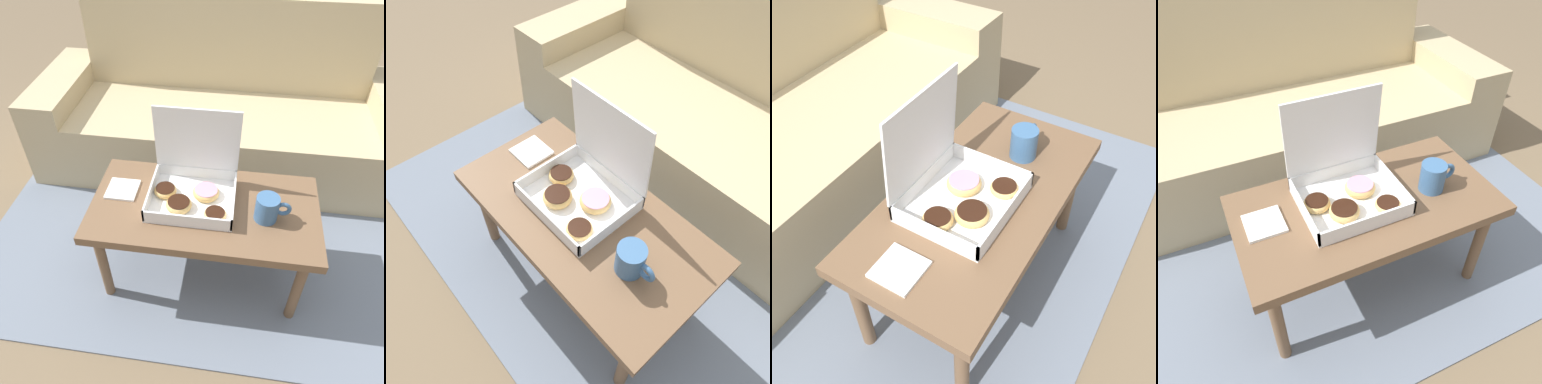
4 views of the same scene
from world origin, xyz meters
TOP-DOWN VIEW (x-y plane):
  - ground_plane at (0.00, 0.00)m, footprint 12.00×12.00m
  - area_rug at (0.00, 0.30)m, footprint 2.31×1.82m
  - couch at (0.00, 0.80)m, footprint 2.19×0.79m
  - coffee_table at (0.00, -0.13)m, footprint 0.94×0.49m
  - pastry_box at (-0.06, -0.09)m, footprint 0.35×0.30m
  - coffee_mug at (0.25, -0.17)m, footprint 0.14×0.09m
  - napkin_stack at (-0.36, -0.09)m, footprint 0.13×0.13m

SIDE VIEW (x-z plane):
  - ground_plane at x=0.00m, z-range 0.00..0.00m
  - area_rug at x=0.00m, z-range 0.00..0.01m
  - couch at x=0.00m, z-range -0.16..0.78m
  - coffee_table at x=0.00m, z-range 0.17..0.63m
  - napkin_stack at x=-0.36m, z-range 0.45..0.47m
  - coffee_mug at x=0.25m, z-range 0.46..0.56m
  - pastry_box at x=-0.06m, z-range 0.34..0.70m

